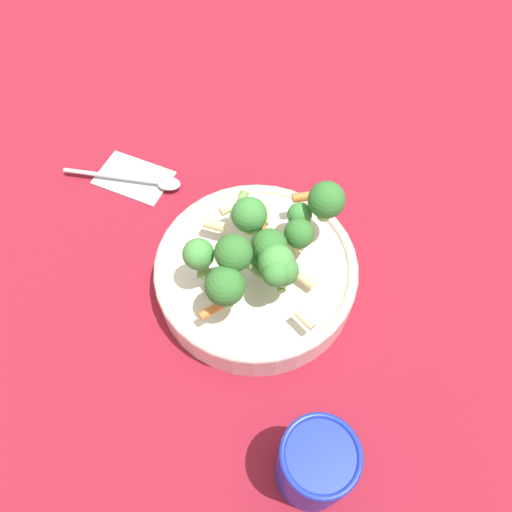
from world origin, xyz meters
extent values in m
plane|color=maroon|center=(0.00, 0.00, 0.00)|extent=(3.00, 3.00, 0.00)
cylinder|color=beige|center=(0.00, 0.00, 0.02)|extent=(0.27, 0.27, 0.05)
torus|color=beige|center=(0.00, 0.00, 0.05)|extent=(0.27, 0.27, 0.01)
cylinder|color=#8CB766|center=(-0.01, -0.02, 0.06)|extent=(0.01, 0.01, 0.01)
sphere|color=#33722D|center=(-0.01, -0.02, 0.08)|extent=(0.03, 0.03, 0.03)
cylinder|color=#8CB766|center=(0.00, 0.02, 0.07)|extent=(0.01, 0.01, 0.01)
sphere|color=#479342|center=(0.00, 0.02, 0.09)|extent=(0.03, 0.03, 0.03)
cylinder|color=#8CB766|center=(-0.04, 0.04, 0.09)|extent=(0.01, 0.01, 0.02)
sphere|color=#3D8438|center=(-0.04, 0.04, 0.11)|extent=(0.04, 0.04, 0.04)
cylinder|color=#8CB766|center=(-0.07, -0.06, 0.10)|extent=(0.02, 0.02, 0.02)
sphere|color=#33722D|center=(-0.07, -0.06, 0.12)|extent=(0.05, 0.05, 0.05)
cylinder|color=#8CB766|center=(-0.02, 0.01, 0.09)|extent=(0.01, 0.01, 0.02)
sphere|color=#33722D|center=(-0.02, 0.01, 0.11)|extent=(0.04, 0.04, 0.04)
cylinder|color=#8CB766|center=(-0.03, 0.03, 0.09)|extent=(0.02, 0.02, 0.02)
sphere|color=#479342|center=(-0.03, 0.03, 0.12)|extent=(0.04, 0.04, 0.04)
cylinder|color=#8CB766|center=(-0.03, 0.05, 0.10)|extent=(0.01, 0.01, 0.01)
sphere|color=#3D8438|center=(-0.03, 0.05, 0.12)|extent=(0.03, 0.03, 0.03)
cylinder|color=#8CB766|center=(-0.05, -0.03, 0.07)|extent=(0.01, 0.01, 0.02)
sphere|color=#33722D|center=(-0.05, -0.03, 0.10)|extent=(0.04, 0.04, 0.04)
cylinder|color=#8CB766|center=(0.02, -0.04, 0.08)|extent=(0.02, 0.02, 0.01)
sphere|color=#3D8438|center=(0.02, -0.04, 0.10)|extent=(0.05, 0.05, 0.05)
cylinder|color=#8CB766|center=(-0.04, -0.06, 0.08)|extent=(0.01, 0.01, 0.01)
sphere|color=#3D8438|center=(-0.04, -0.06, 0.09)|extent=(0.03, 0.03, 0.03)
cylinder|color=#8CB766|center=(0.02, 0.07, 0.08)|extent=(0.02, 0.02, 0.03)
sphere|color=#33722D|center=(0.02, 0.07, 0.11)|extent=(0.05, 0.05, 0.05)
cylinder|color=#8CB766|center=(0.02, 0.04, 0.10)|extent=(0.02, 0.02, 0.02)
sphere|color=#33722D|center=(0.02, 0.04, 0.13)|extent=(0.04, 0.04, 0.04)
cylinder|color=#8CB766|center=(0.06, 0.04, 0.09)|extent=(0.01, 0.01, 0.01)
sphere|color=#479342|center=(0.06, 0.04, 0.11)|extent=(0.04, 0.04, 0.04)
cylinder|color=orange|center=(0.03, 0.04, 0.06)|extent=(0.02, 0.02, 0.01)
cylinder|color=beige|center=(0.06, -0.03, 0.07)|extent=(0.03, 0.02, 0.01)
cylinder|color=beige|center=(-0.07, 0.02, 0.06)|extent=(0.03, 0.02, 0.01)
cylinder|color=#729E4C|center=(-0.04, 0.04, 0.07)|extent=(0.02, 0.02, 0.01)
cylinder|color=beige|center=(-0.05, 0.01, 0.07)|extent=(0.02, 0.02, 0.01)
cylinder|color=orange|center=(-0.04, -0.09, 0.09)|extent=(0.03, 0.02, 0.01)
cylinder|color=beige|center=(-0.05, -0.02, 0.08)|extent=(0.02, 0.03, 0.01)
cylinder|color=#729E4C|center=(-0.01, 0.03, 0.09)|extent=(0.02, 0.02, 0.01)
cylinder|color=beige|center=(0.00, -0.05, 0.08)|extent=(0.01, 0.03, 0.01)
cylinder|color=#729E4C|center=(0.05, 0.04, 0.07)|extent=(0.02, 0.02, 0.01)
cylinder|color=orange|center=(0.04, 0.09, 0.08)|extent=(0.03, 0.03, 0.01)
cylinder|color=#729E4C|center=(0.05, 0.04, 0.07)|extent=(0.02, 0.02, 0.01)
cylinder|color=orange|center=(0.00, -0.04, 0.08)|extent=(0.01, 0.02, 0.01)
cylinder|color=orange|center=(-0.03, -0.03, 0.07)|extent=(0.02, 0.02, 0.01)
cylinder|color=beige|center=(-0.07, 0.08, 0.07)|extent=(0.03, 0.02, 0.01)
cylinder|color=#729E4C|center=(0.03, -0.07, 0.09)|extent=(0.01, 0.03, 0.01)
cylinder|color=beige|center=(0.05, -0.05, 0.09)|extent=(0.03, 0.03, 0.01)
cylinder|color=#192DAD|center=(-0.11, 0.23, 0.06)|extent=(0.08, 0.08, 0.11)
torus|color=#192DAD|center=(-0.11, 0.23, 0.11)|extent=(0.08, 0.08, 0.01)
cube|color=#B2BCC6|center=(0.23, -0.14, 0.00)|extent=(0.13, 0.09, 0.01)
cylinder|color=silver|center=(0.26, -0.13, 0.01)|extent=(0.15, 0.01, 0.01)
ellipsoid|color=silver|center=(0.17, -0.13, 0.01)|extent=(0.04, 0.03, 0.01)
camera|label=1|loc=(-0.07, 0.32, 0.61)|focal=35.00mm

